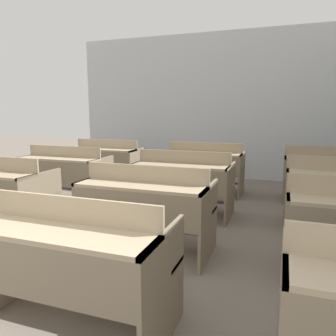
{
  "coord_description": "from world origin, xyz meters",
  "views": [
    {
      "loc": [
        1.49,
        -0.19,
        1.41
      ],
      "look_at": [
        0.25,
        3.28,
        0.78
      ],
      "focal_mm": 35.0,
      "sensor_mm": 36.0,
      "label": 1
    }
  ],
  "objects_px": {
    "bench_second_center": "(146,205)",
    "bench_back_right": "(328,173)",
    "bench_third_center": "(183,180)",
    "bench_back_center": "(205,166)",
    "bench_third_left": "(65,172)",
    "bench_front_center": "(69,259)",
    "bench_back_left": "(107,160)"
  },
  "relations": [
    {
      "from": "bench_back_center",
      "to": "bench_front_center",
      "type": "bearing_deg",
      "value": -89.59
    },
    {
      "from": "bench_second_center",
      "to": "bench_third_center",
      "type": "bearing_deg",
      "value": 89.97
    },
    {
      "from": "bench_third_left",
      "to": "bench_third_center",
      "type": "distance_m",
      "value": 1.94
    },
    {
      "from": "bench_third_left",
      "to": "bench_back_left",
      "type": "relative_size",
      "value": 1.0
    },
    {
      "from": "bench_third_left",
      "to": "bench_back_center",
      "type": "relative_size",
      "value": 1.0
    },
    {
      "from": "bench_second_center",
      "to": "bench_third_center",
      "type": "height_order",
      "value": "same"
    },
    {
      "from": "bench_third_center",
      "to": "bench_third_left",
      "type": "bearing_deg",
      "value": 179.96
    },
    {
      "from": "bench_second_center",
      "to": "bench_back_center",
      "type": "xyz_separation_m",
      "value": [
        -0.01,
        2.61,
        0.0
      ]
    },
    {
      "from": "bench_front_center",
      "to": "bench_back_right",
      "type": "distance_m",
      "value": 4.33
    },
    {
      "from": "bench_third_center",
      "to": "bench_back_left",
      "type": "height_order",
      "value": "same"
    },
    {
      "from": "bench_second_center",
      "to": "bench_back_left",
      "type": "distance_m",
      "value": 3.27
    },
    {
      "from": "bench_back_left",
      "to": "bench_back_center",
      "type": "xyz_separation_m",
      "value": [
        1.94,
        -0.01,
        0.0
      ]
    },
    {
      "from": "bench_third_left",
      "to": "bench_back_center",
      "type": "xyz_separation_m",
      "value": [
        1.93,
        1.32,
        0.0
      ]
    },
    {
      "from": "bench_third_center",
      "to": "bench_front_center",
      "type": "bearing_deg",
      "value": -89.59
    },
    {
      "from": "bench_second_center",
      "to": "bench_back_right",
      "type": "height_order",
      "value": "same"
    },
    {
      "from": "bench_back_left",
      "to": "bench_back_center",
      "type": "distance_m",
      "value": 1.94
    },
    {
      "from": "bench_third_center",
      "to": "bench_back_center",
      "type": "xyz_separation_m",
      "value": [
        -0.01,
        1.32,
        0.0
      ]
    },
    {
      "from": "bench_second_center",
      "to": "bench_back_left",
      "type": "height_order",
      "value": "same"
    },
    {
      "from": "bench_front_center",
      "to": "bench_second_center",
      "type": "distance_m",
      "value": 1.28
    },
    {
      "from": "bench_back_left",
      "to": "bench_back_right",
      "type": "relative_size",
      "value": 1.0
    },
    {
      "from": "bench_third_center",
      "to": "bench_back_left",
      "type": "relative_size",
      "value": 1.0
    },
    {
      "from": "bench_front_center",
      "to": "bench_second_center",
      "type": "bearing_deg",
      "value": 90.86
    },
    {
      "from": "bench_front_center",
      "to": "bench_back_right",
      "type": "xyz_separation_m",
      "value": [
        1.92,
        3.88,
        0.0
      ]
    },
    {
      "from": "bench_second_center",
      "to": "bench_third_left",
      "type": "bearing_deg",
      "value": 146.21
    },
    {
      "from": "bench_third_center",
      "to": "bench_back_left",
      "type": "bearing_deg",
      "value": 145.8
    },
    {
      "from": "bench_front_center",
      "to": "bench_second_center",
      "type": "xyz_separation_m",
      "value": [
        -0.02,
        1.28,
        0.0
      ]
    },
    {
      "from": "bench_front_center",
      "to": "bench_back_left",
      "type": "xyz_separation_m",
      "value": [
        -1.97,
        3.9,
        0.0
      ]
    },
    {
      "from": "bench_back_center",
      "to": "bench_back_right",
      "type": "height_order",
      "value": "same"
    },
    {
      "from": "bench_front_center",
      "to": "bench_back_center",
      "type": "relative_size",
      "value": 1.0
    },
    {
      "from": "bench_third_center",
      "to": "bench_back_center",
      "type": "distance_m",
      "value": 1.32
    },
    {
      "from": "bench_second_center",
      "to": "bench_third_center",
      "type": "relative_size",
      "value": 1.0
    },
    {
      "from": "bench_third_left",
      "to": "bench_back_right",
      "type": "xyz_separation_m",
      "value": [
        3.87,
        1.31,
        0.0
      ]
    }
  ]
}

